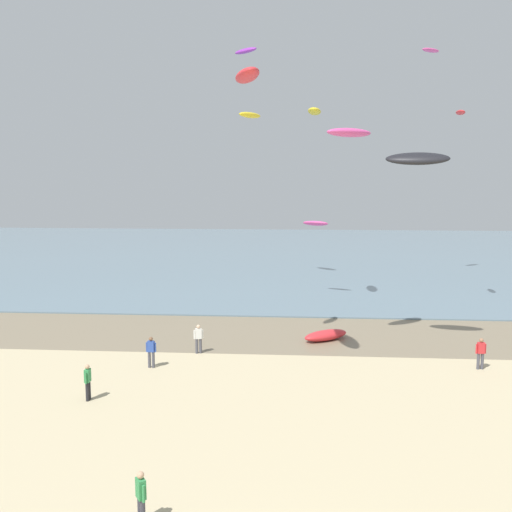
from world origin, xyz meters
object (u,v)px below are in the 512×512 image
object	(u,v)px
person_right_flank	(199,338)
kite_aloft_1	(314,111)
kite_aloft_0	(431,50)
person_left_flank	(88,381)
grounded_kite	(326,335)
kite_aloft_10	(246,51)
kite_aloft_5	(315,223)
kite_aloft_8	(349,133)
kite_aloft_4	(247,76)
person_by_waterline	(481,353)
kite_aloft_7	(250,115)
person_far_down_beach	(141,497)
kite_aloft_3	(418,159)
kite_aloft_6	(460,112)
person_mid_beach	(151,351)

from	to	relation	value
person_right_flank	kite_aloft_1	bearing A→B (deg)	60.19
kite_aloft_0	person_left_flank	bearing A→B (deg)	-162.16
grounded_kite	kite_aloft_10	xyz separation A→B (m)	(-6.52, 16.65, 20.85)
kite_aloft_5	kite_aloft_8	size ratio (longest dim) A/B	0.72
grounded_kite	kite_aloft_8	distance (m)	12.59
grounded_kite	person_left_flank	bearing A→B (deg)	-171.11
kite_aloft_4	person_by_waterline	bearing A→B (deg)	92.36
kite_aloft_7	kite_aloft_4	bearing A→B (deg)	-145.99
person_far_down_beach	kite_aloft_7	xyz separation A→B (m)	(1.77, 17.72, 12.77)
grounded_kite	kite_aloft_8	world-z (taller)	kite_aloft_8
person_left_flank	kite_aloft_3	bearing A→B (deg)	27.12
person_left_flank	kite_aloft_6	size ratio (longest dim) A/B	0.90
person_by_waterline	person_far_down_beach	distance (m)	20.83
person_right_flank	kite_aloft_4	bearing A→B (deg)	-55.91
kite_aloft_0	kite_aloft_8	xyz separation A→B (m)	(-9.17, -22.22, -9.01)
kite_aloft_7	kite_aloft_0	bearing A→B (deg)	-2.54
kite_aloft_0	kite_aloft_4	size ratio (longest dim) A/B	0.65
person_right_flank	grounded_kite	xyz separation A→B (m)	(7.55, 3.28, -0.60)
kite_aloft_8	person_right_flank	bearing A→B (deg)	-25.15
person_right_flank	kite_aloft_10	bearing A→B (deg)	87.05
kite_aloft_1	kite_aloft_7	distance (m)	11.85
person_mid_beach	kite_aloft_10	bearing A→B (deg)	82.10
kite_aloft_0	kite_aloft_1	distance (m)	17.29
person_left_flank	kite_aloft_6	bearing A→B (deg)	41.97
grounded_kite	kite_aloft_1	size ratio (longest dim) A/B	1.04
person_far_down_beach	kite_aloft_1	distance (m)	32.60
kite_aloft_1	kite_aloft_4	world-z (taller)	kite_aloft_1
person_far_down_beach	kite_aloft_0	size ratio (longest dim) A/B	0.79
grounded_kite	kite_aloft_4	distance (m)	17.23
grounded_kite	kite_aloft_10	world-z (taller)	kite_aloft_10
kite_aloft_0	kite_aloft_10	distance (m)	17.15
kite_aloft_3	kite_aloft_5	distance (m)	16.89
kite_aloft_10	grounded_kite	bearing A→B (deg)	153.87
grounded_kite	kite_aloft_10	bearing A→B (deg)	77.10
kite_aloft_6	kite_aloft_8	distance (m)	13.83
kite_aloft_5	kite_aloft_7	world-z (taller)	kite_aloft_7
person_by_waterline	kite_aloft_1	size ratio (longest dim) A/B	0.57
kite_aloft_6	person_right_flank	bearing A→B (deg)	-50.35
person_far_down_beach	kite_aloft_10	bearing A→B (deg)	90.23
person_by_waterline	person_far_down_beach	xyz separation A→B (m)	(-14.37, -15.08, 0.00)
kite_aloft_1	kite_aloft_4	distance (m)	17.27
kite_aloft_8	kite_aloft_0	bearing A→B (deg)	-147.22
grounded_kite	kite_aloft_6	xyz separation A→B (m)	(9.96, 8.52, 14.58)
person_right_flank	kite_aloft_5	size ratio (longest dim) A/B	0.77
person_by_waterline	kite_aloft_1	world-z (taller)	kite_aloft_1
kite_aloft_1	kite_aloft_6	size ratio (longest dim) A/B	1.59
kite_aloft_7	kite_aloft_10	size ratio (longest dim) A/B	0.72
kite_aloft_0	kite_aloft_4	world-z (taller)	kite_aloft_0
person_left_flank	kite_aloft_0	distance (m)	43.24
person_by_waterline	kite_aloft_6	world-z (taller)	kite_aloft_6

